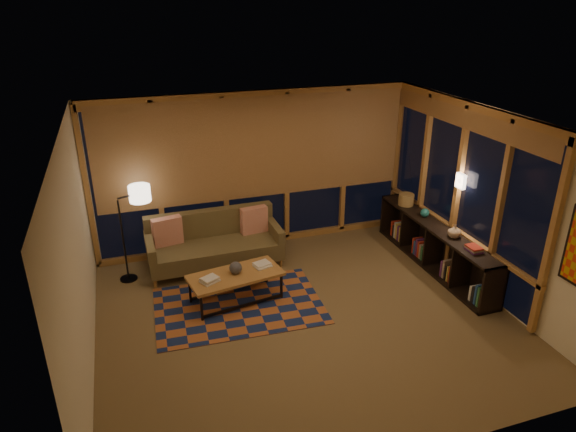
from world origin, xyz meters
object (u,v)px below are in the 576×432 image
object	(u,v)px
coffee_table	(236,287)
bookshelf	(434,246)
floor_lamp	(123,236)
sofa	(215,243)

from	to	relation	value
coffee_table	bookshelf	world-z (taller)	bookshelf
floor_lamp	sofa	bearing A→B (deg)	-21.31
sofa	coffee_table	world-z (taller)	sofa
sofa	bookshelf	bearing A→B (deg)	-18.73
sofa	floor_lamp	xyz separation A→B (m)	(-1.38, 0.03, 0.31)
floor_lamp	bookshelf	xyz separation A→B (m)	(4.75, -1.14, -0.38)
sofa	coffee_table	distance (m)	1.12
sofa	bookshelf	distance (m)	3.55
sofa	coffee_table	bearing A→B (deg)	-86.17
sofa	bookshelf	xyz separation A→B (m)	(3.37, -1.11, -0.07)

